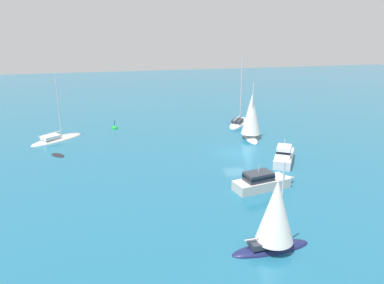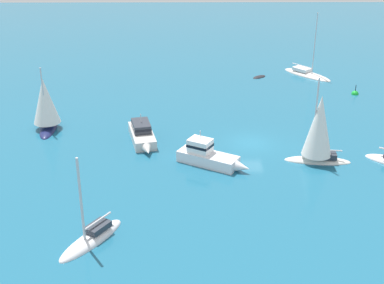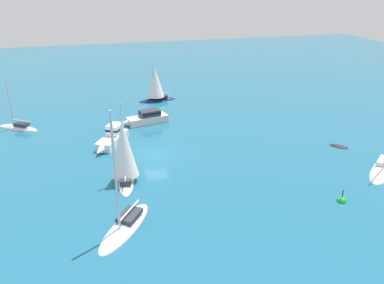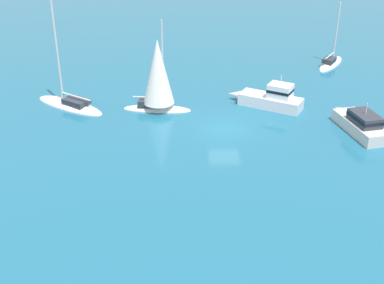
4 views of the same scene
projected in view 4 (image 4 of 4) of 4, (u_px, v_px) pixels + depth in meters
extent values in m
plane|color=#1E607F|center=(225.00, 129.00, 39.74)|extent=(160.00, 160.00, 0.00)
ellipsoid|color=silver|center=(157.00, 110.00, 43.19)|extent=(5.98, 2.18, 0.75)
cube|color=#2D333D|center=(149.00, 103.00, 42.96)|extent=(1.86, 1.26, 0.50)
cylinder|color=silver|center=(163.00, 65.00, 41.30)|extent=(0.15, 0.15, 7.37)
cylinder|color=silver|center=(148.00, 97.00, 42.74)|extent=(2.63, 0.42, 0.12)
cone|color=white|center=(158.00, 72.00, 41.61)|extent=(2.91, 2.91, 5.53)
ellipsoid|color=white|center=(331.00, 65.00, 54.18)|extent=(4.52, 5.75, 1.02)
cube|color=#2D333D|center=(329.00, 60.00, 53.32)|extent=(1.86, 2.06, 0.42)
cylinder|color=silver|center=(337.00, 31.00, 53.02)|extent=(0.18, 0.18, 6.04)
cylinder|color=silver|center=(330.00, 56.00, 53.09)|extent=(1.58, 2.29, 0.14)
cube|color=white|center=(270.00, 102.00, 43.52)|extent=(5.62, 4.31, 1.00)
cone|color=white|center=(235.00, 95.00, 44.95)|extent=(1.67, 1.54, 1.00)
cube|color=white|center=(280.00, 91.00, 42.68)|extent=(2.43, 2.26, 1.22)
cube|color=black|center=(280.00, 90.00, 42.65)|extent=(2.48, 2.31, 0.24)
cylinder|color=silver|center=(281.00, 80.00, 42.22)|extent=(0.08, 0.08, 0.82)
ellipsoid|color=white|center=(70.00, 106.00, 43.92)|extent=(7.22, 5.82, 0.94)
cube|color=#2D333D|center=(76.00, 101.00, 43.18)|extent=(2.62, 2.40, 0.37)
cylinder|color=silver|center=(56.00, 46.00, 41.89)|extent=(0.19, 0.19, 9.63)
cylinder|color=silver|center=(76.00, 97.00, 42.97)|extent=(2.83, 2.01, 0.15)
cube|color=silver|center=(360.00, 127.00, 39.01)|extent=(3.17, 5.80, 0.94)
cone|color=silver|center=(339.00, 110.00, 41.94)|extent=(1.22, 1.55, 0.94)
cube|color=#2D333D|center=(365.00, 118.00, 38.28)|extent=(2.16, 2.94, 0.81)
cube|color=black|center=(365.00, 118.00, 38.26)|extent=(2.20, 2.99, 0.24)
cylinder|color=silver|center=(367.00, 108.00, 37.91)|extent=(0.08, 0.08, 0.84)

